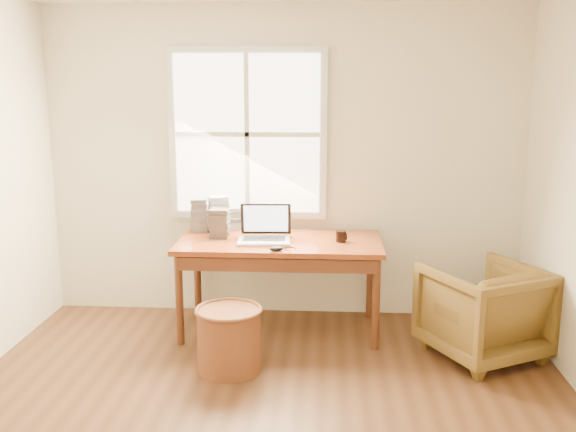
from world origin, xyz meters
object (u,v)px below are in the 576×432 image
armchair (483,311)px  laptop (264,224)px  desk (280,243)px  wicker_stool (229,340)px  coffee_mug (341,236)px  cd_stack_a (218,214)px

armchair → laptop: 1.75m
desk → armchair: 1.61m
wicker_stool → laptop: laptop is taller
wicker_stool → laptop: bearing=75.3°
armchair → coffee_mug: size_ratio=8.65×
armchair → wicker_stool: armchair is taller
armchair → desk: bearing=-43.3°
laptop → armchair: bearing=-14.5°
desk → coffee_mug: coffee_mug is taller
desk → wicker_stool: (-0.30, -0.76, -0.51)m
desk → laptop: bearing=-144.0°
armchair → laptop: (-1.63, 0.33, 0.55)m
laptop → cd_stack_a: 0.54m
desk → armchair: size_ratio=2.11×
laptop → cd_stack_a: (-0.41, 0.35, 0.00)m
coffee_mug → cd_stack_a: cd_stack_a is taller
desk → cd_stack_a: cd_stack_a is taller
desk → coffee_mug: size_ratio=18.28×
laptop → cd_stack_a: bearing=136.6°
wicker_stool → coffee_mug: size_ratio=5.03×
armchair → wicker_stool: bearing=-17.0°
desk → wicker_stool: bearing=-111.2°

